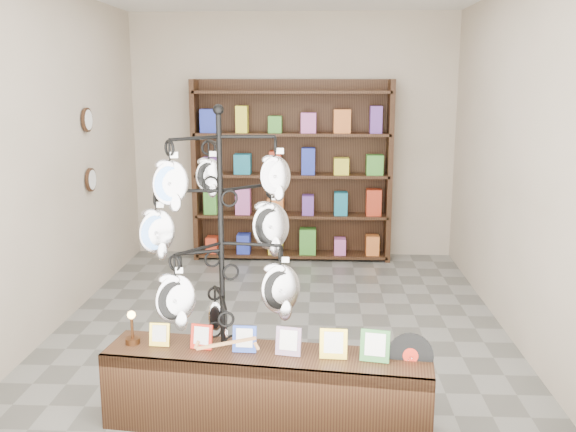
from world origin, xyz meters
TOP-DOWN VIEW (x-y plane):
  - ground at (0.00, 0.00)m, footprint 5.00×5.00m
  - room_envelope at (0.00, 0.00)m, footprint 5.00×5.00m
  - display_tree at (-0.27, -1.64)m, footprint 1.12×1.12m
  - front_shelf at (0.02, -1.76)m, footprint 2.09×0.67m
  - back_shelving at (0.00, 2.30)m, footprint 2.42×0.36m
  - wall_clocks at (-1.97, 0.80)m, footprint 0.03×0.24m

SIDE VIEW (x-z plane):
  - ground at x=0.00m, z-range 0.00..0.00m
  - front_shelf at x=0.02m, z-range -0.11..0.62m
  - back_shelving at x=0.00m, z-range -0.07..2.13m
  - display_tree at x=-0.27m, z-range 0.16..2.20m
  - wall_clocks at x=-1.97m, z-range 1.08..1.92m
  - room_envelope at x=0.00m, z-range -0.65..4.35m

